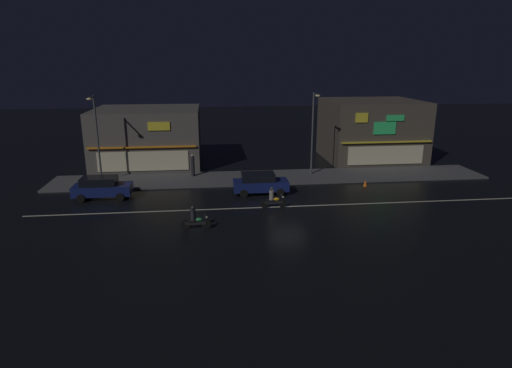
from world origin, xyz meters
The scene contains 13 objects.
ground_plane centered at (0.00, 0.00, 0.00)m, with size 140.00×140.00×0.00m, color black.
lane_divider_stripe centered at (0.00, 0.00, 0.01)m, with size 36.41×0.16×0.01m, color beige.
sidewalk_far centered at (0.00, 7.86, 0.07)m, with size 38.32×4.76×0.14m, color #4C4C4F.
storefront_left_block centered at (-11.50, 14.65, 2.79)m, with size 10.18×8.98×5.59m.
storefront_center_block centered at (11.50, 14.54, 3.09)m, with size 9.43×8.75×6.18m.
streetlamp_west centered at (-14.78, 7.91, 4.41)m, with size 0.44×1.64×7.25m.
streetlamp_mid centered at (3.72, 8.23, 4.44)m, with size 0.44×1.64×7.31m.
pedestrian_on_sidewalk centered at (-7.01, 8.87, 1.07)m, with size 0.34×0.34×1.98m.
parked_car_near_kerb centered at (-1.62, 3.38, 0.87)m, with size 4.30×1.98×1.67m.
parked_car_trailing centered at (-13.72, 3.54, 0.87)m, with size 4.30×1.98×1.67m.
motorcycle_lead centered at (-6.55, -3.58, 0.63)m, with size 1.90×0.60×1.52m.
motorcycle_following centered at (-1.11, -0.10, 0.63)m, with size 1.90×0.60×1.52m.
traffic_cone centered at (7.40, 4.44, 0.28)m, with size 0.36×0.36×0.55m, color orange.
Camera 1 is at (-5.58, -28.96, 10.16)m, focal length 30.26 mm.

